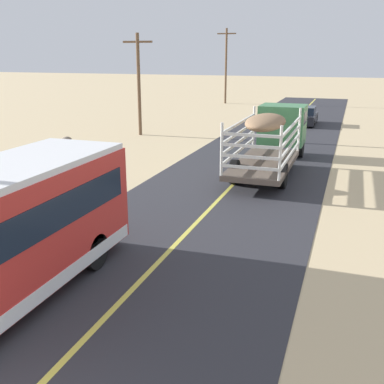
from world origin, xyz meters
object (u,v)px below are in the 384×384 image
at_px(livestock_truck, 276,131).
at_px(power_pole_mid, 139,81).
at_px(car_far, 305,116).
at_px(boulder_far_horizon, 67,141).
at_px(power_pole_far, 226,64).

relative_size(livestock_truck, power_pole_mid, 1.37).
bearing_deg(car_far, boulder_far_horizon, -133.22).
bearing_deg(power_pole_far, boulder_far_horizon, -95.30).
height_order(livestock_truck, power_pole_far, power_pole_far).
height_order(car_far, boulder_far_horizon, car_far).
relative_size(livestock_truck, power_pole_far, 1.14).
height_order(car_far, power_pole_mid, power_pole_mid).
distance_m(power_pole_mid, power_pole_far, 23.48).
height_order(livestock_truck, power_pole_mid, power_pole_mid).
bearing_deg(power_pole_mid, car_far, 39.81).
bearing_deg(power_pole_mid, livestock_truck, -29.32).
distance_m(car_far, boulder_far_horizon, 19.69).
xyz_separation_m(livestock_truck, car_far, (-0.01, 15.09, -1.10)).
distance_m(livestock_truck, boulder_far_horizon, 13.60).
xyz_separation_m(livestock_truck, power_pole_mid, (-10.82, 6.08, 2.03)).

